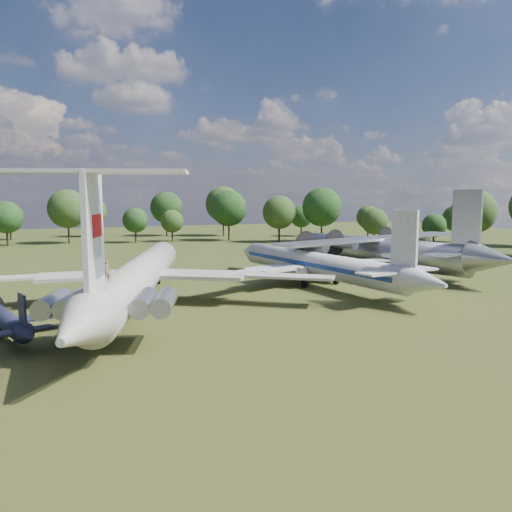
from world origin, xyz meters
name	(u,v)px	position (x,y,z in m)	size (l,w,h in m)	color
ground	(173,301)	(0.00, 0.00, 0.00)	(300.00, 300.00, 0.00)	#284316
il62_airliner	(140,283)	(-4.13, -2.14, 2.73)	(42.90, 55.77, 5.47)	#BBBCB7
tu104_jet	(316,269)	(20.63, 2.61, 2.27)	(34.03, 45.38, 4.54)	silver
an12_transport	(380,256)	(35.20, 7.85, 2.84)	(38.69, 43.24, 5.69)	#A1A4A9
small_prop_west	(8,326)	(-16.81, -10.08, 1.17)	(11.67, 15.92, 2.33)	black
person_on_il62	(106,271)	(-9.21, -16.59, 6.35)	(0.64, 0.42, 1.75)	#916549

